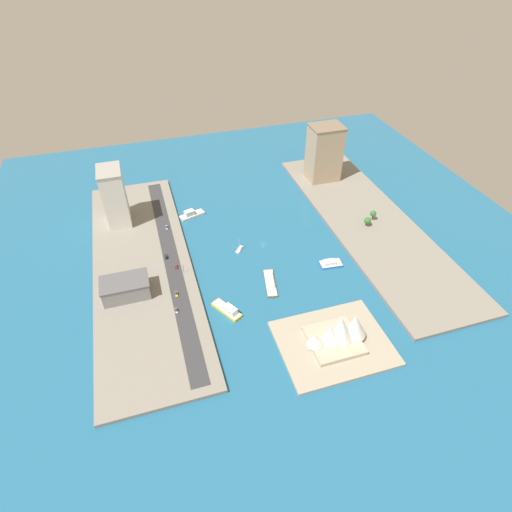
% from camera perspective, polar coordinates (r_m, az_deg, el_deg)
% --- Properties ---
extents(ground_plane, '(440.00, 440.00, 0.00)m').
position_cam_1_polar(ground_plane, '(328.92, 0.97, 1.66)').
color(ground_plane, '#23668E').
extents(quay_west, '(70.00, 240.00, 2.67)m').
position_cam_1_polar(quay_west, '(362.93, 15.28, 4.47)').
color(quay_west, gray).
rests_on(quay_west, ground_plane).
extents(quay_east, '(70.00, 240.00, 2.67)m').
position_cam_1_polar(quay_east, '(318.17, -15.36, -1.30)').
color(quay_east, gray).
rests_on(quay_east, ground_plane).
extents(peninsula_point, '(66.78, 53.97, 2.00)m').
position_cam_1_polar(peninsula_point, '(262.31, 10.59, -11.69)').
color(peninsula_point, '#A89E89').
rests_on(peninsula_point, ground_plane).
extents(road_strip, '(11.19, 228.00, 0.15)m').
position_cam_1_polar(road_strip, '(317.13, -11.60, -0.38)').
color(road_strip, '#38383D').
rests_on(road_strip, quay_east).
extents(catamaran_blue, '(18.02, 10.56, 3.93)m').
position_cam_1_polar(catamaran_blue, '(313.77, 10.22, -0.99)').
color(catamaran_blue, blue).
rests_on(catamaran_blue, ground_plane).
extents(barge_flat_brown, '(12.41, 29.20, 3.21)m').
position_cam_1_polar(barge_flat_brown, '(294.29, 1.96, -3.59)').
color(barge_flat_brown, brown).
rests_on(barge_flat_brown, ground_plane).
extents(sailboat_small_white, '(8.26, 8.96, 12.85)m').
position_cam_1_polar(sailboat_small_white, '(322.89, -2.27, 0.97)').
color(sailboat_small_white, white).
rests_on(sailboat_small_white, ground_plane).
extents(ferry_yellow_fast, '(17.30, 23.10, 6.16)m').
position_cam_1_polar(ferry_yellow_fast, '(274.84, -3.91, -7.39)').
color(ferry_yellow_fast, yellow).
rests_on(ferry_yellow_fast, ground_plane).
extents(ferry_white_commuter, '(23.16, 13.85, 6.46)m').
position_cam_1_polar(ferry_white_commuter, '(363.06, -8.89, 5.69)').
color(ferry_white_commuter, silver).
rests_on(ferry_white_commuter, ground_plane).
extents(hotel_broad_white, '(18.25, 26.91, 48.11)m').
position_cam_1_polar(hotel_broad_white, '(355.00, -18.88, 7.75)').
color(hotel_broad_white, silver).
rests_on(hotel_broad_white, quay_east).
extents(apartment_midrise_tan, '(29.95, 24.29, 52.18)m').
position_cam_1_polar(apartment_midrise_tan, '(404.92, 9.36, 13.83)').
color(apartment_midrise_tan, tan).
rests_on(apartment_midrise_tan, quay_west).
extents(warehouse_low_gray, '(31.89, 19.86, 12.60)m').
position_cam_1_polar(warehouse_low_gray, '(292.23, -17.51, -4.19)').
color(warehouse_low_gray, gray).
rests_on(warehouse_low_gray, quay_east).
extents(van_white, '(1.97, 5.14, 1.63)m').
position_cam_1_polar(van_white, '(348.27, -12.19, 3.85)').
color(van_white, black).
rests_on(van_white, road_strip).
extents(taxi_yellow_cab, '(2.04, 4.97, 1.43)m').
position_cam_1_polar(taxi_yellow_cab, '(287.36, -10.88, -5.17)').
color(taxi_yellow_cab, black).
rests_on(taxi_yellow_cab, road_strip).
extents(sedan_silver, '(1.82, 4.67, 1.51)m').
position_cam_1_polar(sedan_silver, '(276.66, -10.90, -7.40)').
color(sedan_silver, black).
rests_on(sedan_silver, road_strip).
extents(suv_black, '(2.21, 5.23, 1.50)m').
position_cam_1_polar(suv_black, '(318.81, -12.25, -0.05)').
color(suv_black, black).
rests_on(suv_black, road_strip).
extents(pickup_red, '(1.92, 4.54, 1.70)m').
position_cam_1_polar(pickup_red, '(308.24, -10.95, -1.44)').
color(pickup_red, black).
rests_on(pickup_red, road_strip).
extents(traffic_light_waterfront, '(0.36, 0.36, 6.50)m').
position_cam_1_polar(traffic_light_waterfront, '(301.15, -10.00, -1.60)').
color(traffic_light_waterfront, black).
rests_on(traffic_light_waterfront, quay_east).
extents(opera_landmark, '(38.88, 29.56, 22.16)m').
position_cam_1_polar(opera_landmark, '(255.87, 11.44, -10.16)').
color(opera_landmark, '#BCAD93').
rests_on(opera_landmark, peninsula_point).
extents(park_tree_cluster, '(13.98, 11.85, 8.92)m').
position_cam_1_polar(park_tree_cluster, '(356.55, 15.42, 5.12)').
color(park_tree_cluster, brown).
rests_on(park_tree_cluster, quay_west).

